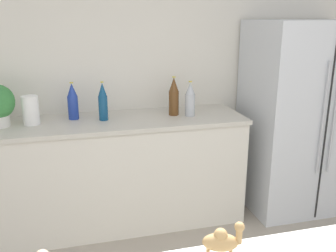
{
  "coord_description": "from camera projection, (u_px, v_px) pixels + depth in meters",
  "views": [
    {
      "loc": [
        -0.63,
        -0.51,
        1.73
      ],
      "look_at": [
        -0.14,
        1.38,
        1.14
      ],
      "focal_mm": 40.0,
      "sensor_mm": 36.0,
      "label": 1
    }
  ],
  "objects": [
    {
      "name": "camel_figurine",
      "position": [
        222.0,
        241.0,
        1.21
      ],
      "size": [
        0.14,
        0.09,
        0.17
      ],
      "color": "tan",
      "rests_on": "bar_counter"
    },
    {
      "name": "refrigerator",
      "position": [
        300.0,
        117.0,
        3.36
      ],
      "size": [
        0.93,
        0.74,
        1.68
      ],
      "color": "silver",
      "rests_on": "ground_plane"
    },
    {
      "name": "back_bottle_3",
      "position": [
        73.0,
        102.0,
        2.98
      ],
      "size": [
        0.08,
        0.08,
        0.3
      ],
      "color": "navy",
      "rests_on": "back_counter"
    },
    {
      "name": "back_bottle_2",
      "position": [
        190.0,
        99.0,
        3.08
      ],
      "size": [
        0.08,
        0.08,
        0.29
      ],
      "color": "#B2B7BC",
      "rests_on": "back_counter"
    },
    {
      "name": "back_counter",
      "position": [
        118.0,
        172.0,
        3.14
      ],
      "size": [
        2.1,
        0.63,
        0.92
      ],
      "color": "silver",
      "rests_on": "ground_plane"
    },
    {
      "name": "back_bottle_1",
      "position": [
        174.0,
        97.0,
        3.1
      ],
      "size": [
        0.08,
        0.08,
        0.32
      ],
      "color": "brown",
      "rests_on": "back_counter"
    },
    {
      "name": "paper_towel_roll",
      "position": [
        31.0,
        110.0,
        2.84
      ],
      "size": [
        0.12,
        0.12,
        0.22
      ],
      "color": "white",
      "rests_on": "back_counter"
    },
    {
      "name": "back_bottle_0",
      "position": [
        103.0,
        102.0,
        2.95
      ],
      "size": [
        0.07,
        0.07,
        0.31
      ],
      "color": "navy",
      "rests_on": "back_counter"
    },
    {
      "name": "wall_back",
      "position": [
        145.0,
        68.0,
        3.29
      ],
      "size": [
        8.0,
        0.06,
        2.55
      ],
      "color": "silver",
      "rests_on": "ground_plane"
    }
  ]
}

